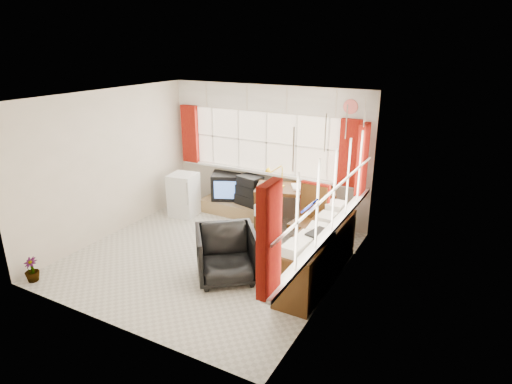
# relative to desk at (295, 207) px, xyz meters

# --- Properties ---
(ground) EXTENTS (4.00, 4.00, 0.00)m
(ground) POSITION_rel_desk_xyz_m (-0.78, -1.59, -0.45)
(ground) COLOR beige
(ground) RESTS_ON ground
(room_walls) EXTENTS (4.00, 4.00, 4.00)m
(room_walls) POSITION_rel_desk_xyz_m (-0.78, -1.59, 1.05)
(room_walls) COLOR beige
(room_walls) RESTS_ON ground
(window_back) EXTENTS (3.70, 0.12, 3.60)m
(window_back) POSITION_rel_desk_xyz_m (-0.78, 0.36, 0.50)
(window_back) COLOR beige
(window_back) RESTS_ON room_walls
(window_right) EXTENTS (0.12, 3.70, 3.60)m
(window_right) POSITION_rel_desk_xyz_m (1.16, -1.59, 0.50)
(window_right) COLOR beige
(window_right) RESTS_ON room_walls
(curtains) EXTENTS (3.83, 3.83, 1.15)m
(curtains) POSITION_rel_desk_xyz_m (0.14, -0.66, 1.01)
(curtains) COLOR maroon
(curtains) RESTS_ON room_walls
(overhead_cabinets) EXTENTS (3.98, 3.98, 0.48)m
(overhead_cabinets) POSITION_rel_desk_xyz_m (0.20, -0.61, 1.80)
(overhead_cabinets) COLOR white
(overhead_cabinets) RESTS_ON room_walls
(desk) EXTENTS (1.54, 1.10, 0.84)m
(desk) POSITION_rel_desk_xyz_m (0.00, 0.00, 0.00)
(desk) COLOR #4D2E12
(desk) RESTS_ON ground
(desk_lamp) EXTENTS (0.15, 0.13, 0.39)m
(desk_lamp) POSITION_rel_desk_xyz_m (-0.24, -0.06, 0.63)
(desk_lamp) COLOR yellow
(desk_lamp) RESTS_ON desk
(task_chair) EXTENTS (0.53, 0.55, 1.18)m
(task_chair) POSITION_rel_desk_xyz_m (0.59, -0.75, 0.18)
(task_chair) COLOR black
(task_chair) RESTS_ON ground
(office_chair) EXTENTS (1.16, 1.17, 0.76)m
(office_chair) POSITION_rel_desk_xyz_m (-0.19, -2.01, -0.06)
(office_chair) COLOR black
(office_chair) RESTS_ON ground
(radiator) EXTENTS (0.42, 0.20, 0.61)m
(radiator) POSITION_rel_desk_xyz_m (-0.24, -0.56, -0.20)
(radiator) COLOR white
(radiator) RESTS_ON ground
(credenza) EXTENTS (0.50, 2.00, 0.85)m
(credenza) POSITION_rel_desk_xyz_m (0.95, -1.39, -0.05)
(credenza) COLOR #4D2E12
(credenza) RESTS_ON ground
(file_tray) EXTENTS (0.34, 0.40, 0.11)m
(file_tray) POSITION_rel_desk_xyz_m (1.07, -1.68, 0.36)
(file_tray) COLOR black
(file_tray) RESTS_ON credenza
(tv_bench) EXTENTS (1.40, 0.50, 0.25)m
(tv_bench) POSITION_rel_desk_xyz_m (-1.33, 0.13, -0.32)
(tv_bench) COLOR #A67D53
(tv_bench) RESTS_ON ground
(crt_tv) EXTENTS (0.73, 0.70, 0.51)m
(crt_tv) POSITION_rel_desk_xyz_m (-1.60, 0.26, 0.06)
(crt_tv) COLOR black
(crt_tv) RESTS_ON tv_bench
(hifi_stack) EXTENTS (0.61, 0.46, 0.57)m
(hifi_stack) POSITION_rel_desk_xyz_m (-1.02, 0.17, 0.07)
(hifi_stack) COLOR black
(hifi_stack) RESTS_ON tv_bench
(mini_fridge) EXTENTS (0.55, 0.55, 0.83)m
(mini_fridge) POSITION_rel_desk_xyz_m (-2.19, -0.37, -0.03)
(mini_fridge) COLOR white
(mini_fridge) RESTS_ON ground
(spray_bottle_a) EXTENTS (0.14, 0.14, 0.27)m
(spray_bottle_a) POSITION_rel_desk_xyz_m (-1.37, 0.15, -0.31)
(spray_bottle_a) COLOR white
(spray_bottle_a) RESTS_ON ground
(spray_bottle_b) EXTENTS (0.09, 0.09, 0.17)m
(spray_bottle_b) POSITION_rel_desk_xyz_m (-0.60, -0.58, -0.36)
(spray_bottle_b) COLOR #98E3D1
(spray_bottle_b) RESTS_ON ground
(flower_vase) EXTENTS (0.23, 0.23, 0.35)m
(flower_vase) POSITION_rel_desk_xyz_m (-2.58, -3.39, -0.27)
(flower_vase) COLOR black
(flower_vase) RESTS_ON ground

